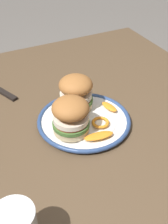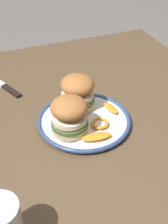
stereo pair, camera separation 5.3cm
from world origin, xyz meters
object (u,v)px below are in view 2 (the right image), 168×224
object	(u,v)px
dinner_plate	(84,121)
sandwich_half_left	(69,115)
table_knife	(3,86)
sandwich_half_right	(78,92)
dining_table	(98,160)

from	to	relation	value
dinner_plate	sandwich_half_left	bearing A→B (deg)	-59.78
table_knife	sandwich_half_right	bearing A→B (deg)	39.95
sandwich_half_left	sandwich_half_right	size ratio (longest dim) A/B	1.06
dining_table	sandwich_half_right	size ratio (longest dim) A/B	9.64
dining_table	sandwich_half_right	bearing A→B (deg)	-173.87
sandwich_half_right	table_knife	xyz separation A→B (m)	(-0.22, -0.18, -0.07)
sandwich_half_left	dining_table	bearing A→B (deg)	65.70
sandwich_half_right	table_knife	distance (m)	0.29
sandwich_half_left	table_knife	world-z (taller)	sandwich_half_left
sandwich_half_left	sandwich_half_right	xyz separation A→B (m)	(-0.09, 0.06, 0.00)
dining_table	sandwich_half_left	world-z (taller)	sandwich_half_left
dinner_plate	dining_table	bearing A→B (deg)	15.92
dinner_plate	sandwich_half_right	world-z (taller)	sandwich_half_right
dinner_plate	sandwich_half_left	distance (m)	0.09
dining_table	sandwich_half_left	size ratio (longest dim) A/B	9.13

